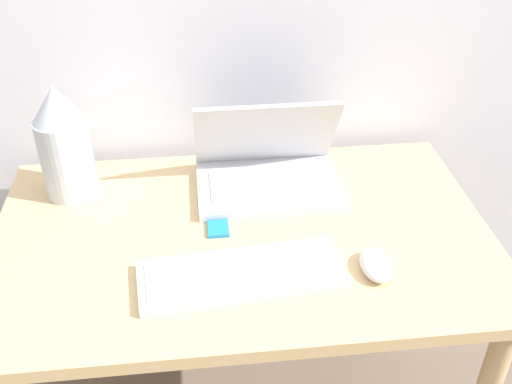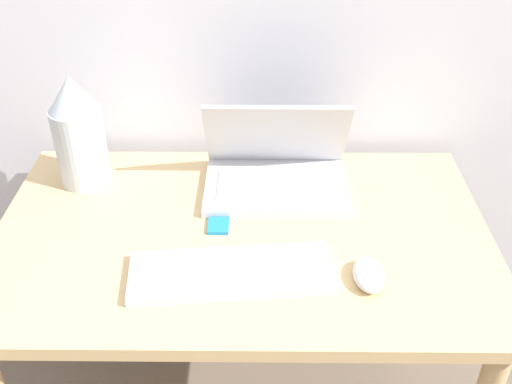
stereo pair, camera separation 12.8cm
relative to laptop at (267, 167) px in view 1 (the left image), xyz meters
The scene contains 6 objects.
desk 0.25m from the laptop, 113.19° to the right, with size 1.11×0.68×0.72m.
laptop is the anchor object (origin of this frame).
keyboard 0.35m from the laptop, 105.87° to the right, with size 0.42×0.18×0.02m.
mouse 0.39m from the laptop, 62.38° to the right, with size 0.06×0.10×0.03m.
vase 0.48m from the laptop, behind, with size 0.12×0.12×0.28m.
mp3_player 0.22m from the laptop, 127.49° to the right, with size 0.05×0.06×0.01m.
Camera 1 is at (-0.09, -0.70, 1.54)m, focal length 42.00 mm.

